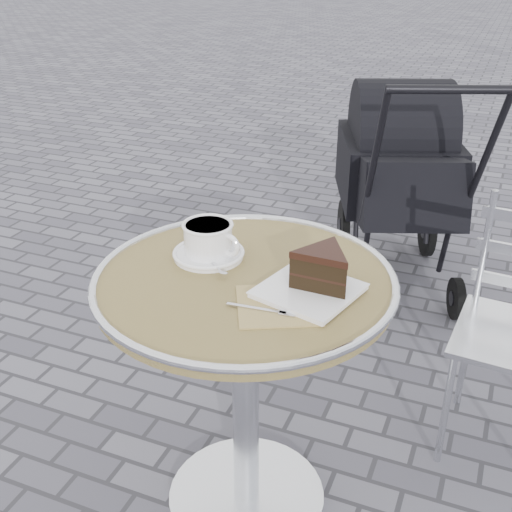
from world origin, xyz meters
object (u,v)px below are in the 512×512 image
at_px(cappuccino_set, 209,242).
at_px(baby_stroller, 400,184).
at_px(cake_plate_set, 319,274).
at_px(cafe_table, 245,336).

relative_size(cappuccino_set, baby_stroller, 0.17).
distance_m(cappuccino_set, cake_plate_set, 0.31).
bearing_deg(cappuccino_set, cake_plate_set, -0.10).
bearing_deg(baby_stroller, cake_plate_set, -108.10).
bearing_deg(cafe_table, cake_plate_set, -0.55).
bearing_deg(cappuccino_set, cafe_table, -15.30).
height_order(cafe_table, cappuccino_set, cappuccino_set).
height_order(cappuccino_set, cake_plate_set, cake_plate_set).
distance_m(cafe_table, cappuccino_set, 0.25).
bearing_deg(cappuccino_set, baby_stroller, 92.92).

